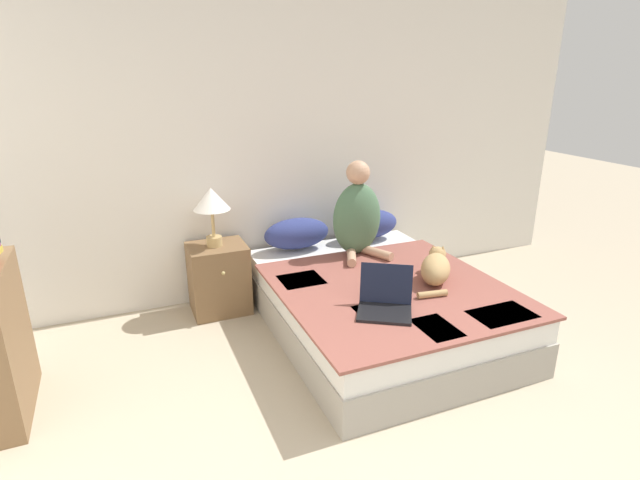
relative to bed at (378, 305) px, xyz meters
The scene contains 9 objects.
wall_back 1.51m from the bed, 104.12° to the left, with size 5.49×0.05×2.55m.
bed is the anchor object (origin of this frame).
pillow_near 0.94m from the bed, 112.15° to the left, with size 0.55×0.27×0.25m.
pillow_far 0.94m from the bed, 67.83° to the left, with size 0.55×0.27×0.25m.
person_sitting 0.74m from the bed, 82.01° to the left, with size 0.40×0.39×0.75m.
cat_tabby 0.50m from the bed, 30.94° to the right, with size 0.45×0.46×0.20m.
laptop_open 0.57m from the bed, 115.41° to the right, with size 0.44×0.43×0.26m.
nightstand 1.27m from the bed, 142.13° to the left, with size 0.44×0.40×0.55m.
table_lamp 1.45m from the bed, 142.61° to the left, with size 0.28×0.28×0.45m.
Camera 1 is at (-1.39, -0.82, 1.85)m, focal length 28.00 mm.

